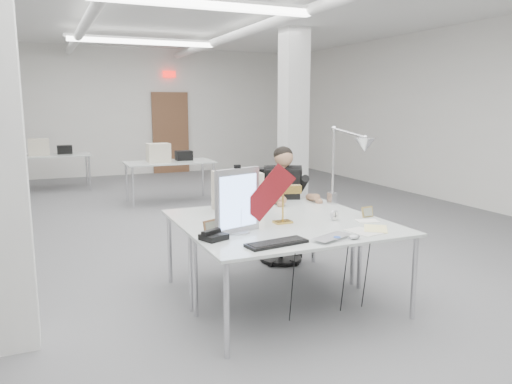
# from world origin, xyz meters

# --- Properties ---
(room_shell) EXTENTS (10.04, 14.04, 3.24)m
(room_shell) POSITION_xyz_m (0.04, 0.13, 1.69)
(room_shell) COLOR #5C5C5F
(room_shell) RESTS_ON ground
(desk_main) EXTENTS (1.80, 0.90, 0.02)m
(desk_main) POSITION_xyz_m (0.00, -2.50, 0.74)
(desk_main) COLOR silver
(desk_main) RESTS_ON room_shell
(desk_second) EXTENTS (1.80, 0.90, 0.02)m
(desk_second) POSITION_xyz_m (0.00, -1.60, 0.74)
(desk_second) COLOR silver
(desk_second) RESTS_ON room_shell
(bg_desk_a) EXTENTS (1.60, 0.80, 0.02)m
(bg_desk_a) POSITION_xyz_m (0.20, 3.00, 0.74)
(bg_desk_a) COLOR silver
(bg_desk_a) RESTS_ON room_shell
(bg_desk_b) EXTENTS (1.60, 0.80, 0.02)m
(bg_desk_b) POSITION_xyz_m (-1.80, 5.20, 0.74)
(bg_desk_b) COLOR silver
(bg_desk_b) RESTS_ON room_shell
(office_chair) EXTENTS (0.74, 0.74, 1.15)m
(office_chair) POSITION_xyz_m (0.51, -1.03, 0.57)
(office_chair) COLOR black
(office_chair) RESTS_ON room_shell
(seated_person) EXTENTS (0.68, 0.74, 0.90)m
(seated_person) POSITION_xyz_m (0.51, -1.08, 0.90)
(seated_person) COLOR black
(seated_person) RESTS_ON office_chair
(monitor) EXTENTS (0.43, 0.17, 0.54)m
(monitor) POSITION_xyz_m (-0.52, -2.28, 1.02)
(monitor) COLOR #A9A9AD
(monitor) RESTS_ON desk_main
(pennant) EXTENTS (0.44, 0.16, 0.49)m
(pennant) POSITION_xyz_m (-0.25, -2.32, 1.08)
(pennant) COLOR maroon
(pennant) RESTS_ON monitor
(keyboard) EXTENTS (0.51, 0.23, 0.02)m
(keyboard) POSITION_xyz_m (-0.38, -2.74, 0.77)
(keyboard) COLOR black
(keyboard) RESTS_ON desk_main
(laptop) EXTENTS (0.41, 0.34, 0.03)m
(laptop) POSITION_xyz_m (0.10, -2.83, 0.77)
(laptop) COLOR silver
(laptop) RESTS_ON desk_main
(mouse) EXTENTS (0.10, 0.07, 0.04)m
(mouse) POSITION_xyz_m (0.25, -2.85, 0.77)
(mouse) COLOR #A8A8AC
(mouse) RESTS_ON desk_main
(bankers_lamp) EXTENTS (0.31, 0.19, 0.33)m
(bankers_lamp) POSITION_xyz_m (-0.02, -2.13, 0.92)
(bankers_lamp) COLOR gold
(bankers_lamp) RESTS_ON desk_main
(desk_phone) EXTENTS (0.23, 0.22, 0.05)m
(desk_phone) POSITION_xyz_m (-0.77, -2.42, 0.78)
(desk_phone) COLOR black
(desk_phone) RESTS_ON desk_main
(picture_frame_left) EXTENTS (0.16, 0.10, 0.12)m
(picture_frame_left) POSITION_xyz_m (-0.74, -2.25, 0.82)
(picture_frame_left) COLOR #966540
(picture_frame_left) RESTS_ON desk_main
(picture_frame_right) EXTENTS (0.13, 0.05, 0.10)m
(picture_frame_right) POSITION_xyz_m (0.82, -2.24, 0.81)
(picture_frame_right) COLOR #A78B48
(picture_frame_right) RESTS_ON desk_main
(desk_clock) EXTENTS (0.09, 0.04, 0.09)m
(desk_clock) POSITION_xyz_m (0.46, -2.23, 0.81)
(desk_clock) COLOR silver
(desk_clock) RESTS_ON desk_main
(paper_stack_a) EXTENTS (0.24, 0.31, 0.01)m
(paper_stack_a) POSITION_xyz_m (0.45, -2.69, 0.76)
(paper_stack_a) COLOR silver
(paper_stack_a) RESTS_ON desk_main
(paper_stack_b) EXTENTS (0.31, 0.33, 0.01)m
(paper_stack_b) POSITION_xyz_m (0.60, -2.65, 0.76)
(paper_stack_b) COLOR #E9DC8B
(paper_stack_b) RESTS_ON desk_main
(paper_stack_c) EXTENTS (0.22, 0.18, 0.01)m
(paper_stack_c) POSITION_xyz_m (0.71, -2.38, 0.76)
(paper_stack_c) COLOR silver
(paper_stack_c) RESTS_ON desk_main
(beige_monitor) EXTENTS (0.42, 0.39, 0.39)m
(beige_monitor) POSITION_xyz_m (-0.21, -1.49, 0.95)
(beige_monitor) COLOR beige
(beige_monitor) RESTS_ON desk_second
(architect_lamp) EXTENTS (0.43, 0.77, 0.93)m
(architect_lamp) POSITION_xyz_m (0.85, -1.81, 1.22)
(architect_lamp) COLOR silver
(architect_lamp) RESTS_ON desk_second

